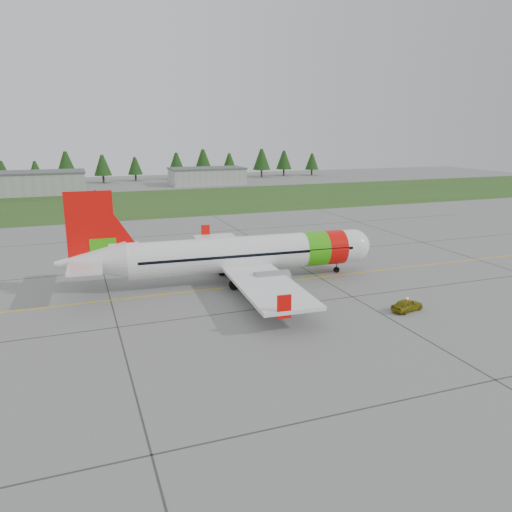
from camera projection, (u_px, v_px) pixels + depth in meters
name	position (u px, v px, depth m)	size (l,w,h in m)	color
ground	(268.00, 308.00, 51.30)	(320.00, 320.00, 0.00)	gray
aircraft	(240.00, 254.00, 59.63)	(37.94, 34.96, 11.49)	white
follow_me_car	(408.00, 294.00, 50.02)	(1.46, 1.23, 3.62)	#CFC30B
grass_strip	(148.00, 202.00, 125.82)	(320.00, 50.00, 0.03)	#30561E
taxi_guideline	(243.00, 286.00, 58.57)	(120.00, 0.25, 0.02)	gold
hangar_west	(25.00, 184.00, 140.42)	(32.00, 14.00, 6.00)	#A8A8A3
hangar_east	(207.00, 177.00, 166.33)	(24.00, 12.00, 5.20)	#A8A8A3
treeline	(123.00, 167.00, 175.49)	(160.00, 8.00, 10.00)	#1C3F14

